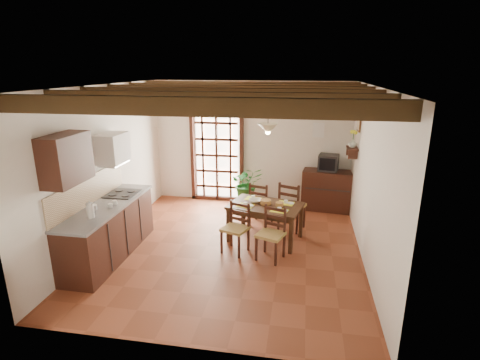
% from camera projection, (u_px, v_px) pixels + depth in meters
% --- Properties ---
extents(ground_plane, '(5.00, 5.00, 0.00)m').
position_uv_depth(ground_plane, '(231.00, 248.00, 6.64)').
color(ground_plane, brown).
extents(room_shell, '(4.52, 5.02, 2.81)m').
position_uv_depth(room_shell, '(230.00, 148.00, 6.12)').
color(room_shell, silver).
rests_on(room_shell, ground_plane).
extents(ceiling_beams, '(4.50, 4.34, 0.20)m').
position_uv_depth(ceiling_beams, '(229.00, 93.00, 5.86)').
color(ceiling_beams, black).
rests_on(ceiling_beams, room_shell).
extents(french_door, '(1.26, 0.11, 2.32)m').
position_uv_depth(french_door, '(217.00, 152.00, 8.74)').
color(french_door, white).
rests_on(french_door, ground_plane).
extents(kitchen_counter, '(0.64, 2.25, 1.38)m').
position_uv_depth(kitchen_counter, '(109.00, 230.00, 6.26)').
color(kitchen_counter, black).
rests_on(kitchen_counter, ground_plane).
extents(upper_cabinet, '(0.35, 0.80, 0.70)m').
position_uv_depth(upper_cabinet, '(66.00, 159.00, 5.22)').
color(upper_cabinet, black).
rests_on(upper_cabinet, room_shell).
extents(range_hood, '(0.38, 0.60, 0.54)m').
position_uv_depth(range_hood, '(112.00, 149.00, 6.43)').
color(range_hood, white).
rests_on(range_hood, room_shell).
extents(counter_items, '(0.50, 1.43, 0.25)m').
position_uv_depth(counter_items, '(109.00, 201.00, 6.20)').
color(counter_items, black).
rests_on(counter_items, kitchen_counter).
extents(dining_table, '(1.43, 1.09, 0.69)m').
position_uv_depth(dining_table, '(266.00, 209.00, 6.81)').
color(dining_table, '#321D10').
rests_on(dining_table, ground_plane).
extents(chair_near_left, '(0.51, 0.50, 0.87)m').
position_uv_depth(chair_near_left, '(235.00, 237.00, 6.45)').
color(chair_near_left, '#A88847').
rests_on(chair_near_left, ground_plane).
extents(chair_near_right, '(0.52, 0.51, 0.89)m').
position_uv_depth(chair_near_right, '(271.00, 243.00, 6.21)').
color(chair_near_right, '#A88847').
rests_on(chair_near_right, ground_plane).
extents(chair_far_left, '(0.51, 0.50, 0.90)m').
position_uv_depth(chair_far_left, '(261.00, 211.00, 7.59)').
color(chair_far_left, '#A88847').
rests_on(chair_far_left, ground_plane).
extents(chair_far_right, '(0.58, 0.56, 0.98)m').
position_uv_depth(chair_far_right, '(291.00, 214.00, 7.35)').
color(chair_far_right, '#A88847').
rests_on(chair_far_right, ground_plane).
extents(table_setting, '(0.93, 0.62, 0.09)m').
position_uv_depth(table_setting, '(266.00, 206.00, 6.79)').
color(table_setting, yellow).
rests_on(table_setting, dining_table).
extents(table_bowl, '(0.26, 0.26, 0.05)m').
position_uv_depth(table_bowl, '(255.00, 201.00, 6.90)').
color(table_bowl, white).
rests_on(table_bowl, dining_table).
extents(sideboard, '(1.10, 0.59, 0.90)m').
position_uv_depth(sideboard, '(326.00, 190.00, 8.33)').
color(sideboard, black).
rests_on(sideboard, ground_plane).
extents(crt_tv, '(0.47, 0.45, 0.35)m').
position_uv_depth(crt_tv, '(328.00, 163.00, 8.14)').
color(crt_tv, black).
rests_on(crt_tv, sideboard).
extents(fuse_box, '(0.25, 0.03, 0.32)m').
position_uv_depth(fuse_box, '(319.00, 130.00, 8.23)').
color(fuse_box, white).
rests_on(fuse_box, room_shell).
extents(plant_pot, '(0.36, 0.36, 0.22)m').
position_uv_depth(plant_pot, '(247.00, 202.00, 8.56)').
color(plant_pot, maroon).
rests_on(plant_pot, ground_plane).
extents(potted_plant, '(2.22, 2.06, 2.02)m').
position_uv_depth(potted_plant, '(247.00, 183.00, 8.43)').
color(potted_plant, '#144C19').
rests_on(potted_plant, ground_plane).
extents(wall_shelf, '(0.20, 0.42, 0.20)m').
position_uv_depth(wall_shelf, '(352.00, 150.00, 7.37)').
color(wall_shelf, black).
rests_on(wall_shelf, room_shell).
extents(shelf_vase, '(0.15, 0.15, 0.15)m').
position_uv_depth(shelf_vase, '(353.00, 143.00, 7.33)').
color(shelf_vase, '#B2BFB2').
rests_on(shelf_vase, wall_shelf).
extents(shelf_flowers, '(0.14, 0.14, 0.36)m').
position_uv_depth(shelf_flowers, '(354.00, 133.00, 7.27)').
color(shelf_flowers, yellow).
rests_on(shelf_flowers, shelf_vase).
extents(framed_picture, '(0.03, 0.32, 0.32)m').
position_uv_depth(framed_picture, '(359.00, 123.00, 7.20)').
color(framed_picture, brown).
rests_on(framed_picture, room_shell).
extents(pendant_lamp, '(0.36, 0.36, 0.84)m').
position_uv_depth(pendant_lamp, '(268.00, 128.00, 6.47)').
color(pendant_lamp, black).
rests_on(pendant_lamp, room_shell).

